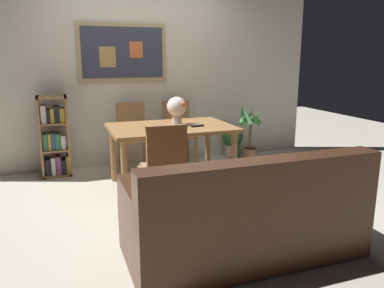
{
  "coord_description": "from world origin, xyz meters",
  "views": [
    {
      "loc": [
        -1.15,
        -3.82,
        1.52
      ],
      "look_at": [
        0.11,
        -0.29,
        0.65
      ],
      "focal_mm": 35.54,
      "sensor_mm": 36.0,
      "label": 1
    }
  ],
  "objects_px": {
    "dining_table": "(171,134)",
    "flower_vase": "(177,108)",
    "bookshelf": "(55,139)",
    "dining_chair_far_right": "(178,128)",
    "potted_palm": "(250,137)",
    "potted_ivy": "(232,140)",
    "dining_chair_far_left": "(133,131)",
    "leather_couch": "(245,218)",
    "tv_remote": "(197,126)",
    "dining_chair_near_left": "(164,162)"
  },
  "relations": [
    {
      "from": "dining_table",
      "to": "flower_vase",
      "type": "xyz_separation_m",
      "value": [
        0.09,
        0.06,
        0.29
      ]
    },
    {
      "from": "bookshelf",
      "to": "flower_vase",
      "type": "bearing_deg",
      "value": -30.61
    },
    {
      "from": "dining_chair_far_right",
      "to": "potted_palm",
      "type": "bearing_deg",
      "value": -10.7
    },
    {
      "from": "potted_ivy",
      "to": "bookshelf",
      "type": "bearing_deg",
      "value": -178.53
    },
    {
      "from": "dining_chair_far_left",
      "to": "leather_couch",
      "type": "xyz_separation_m",
      "value": [
        0.36,
        -2.57,
        -0.23
      ]
    },
    {
      "from": "potted_ivy",
      "to": "potted_palm",
      "type": "height_order",
      "value": "potted_palm"
    },
    {
      "from": "leather_couch",
      "to": "bookshelf",
      "type": "xyz_separation_m",
      "value": [
        -1.35,
        2.66,
        0.17
      ]
    },
    {
      "from": "potted_ivy",
      "to": "tv_remote",
      "type": "xyz_separation_m",
      "value": [
        -0.98,
        -1.09,
        0.47
      ]
    },
    {
      "from": "potted_ivy",
      "to": "potted_palm",
      "type": "relative_size",
      "value": 0.63
    },
    {
      "from": "dining_table",
      "to": "dining_chair_near_left",
      "type": "height_order",
      "value": "dining_chair_near_left"
    },
    {
      "from": "tv_remote",
      "to": "potted_palm",
      "type": "bearing_deg",
      "value": 35.01
    },
    {
      "from": "dining_chair_far_left",
      "to": "leather_couch",
      "type": "distance_m",
      "value": 2.61
    },
    {
      "from": "bookshelf",
      "to": "dining_chair_far_left",
      "type": "bearing_deg",
      "value": -4.97
    },
    {
      "from": "dining_table",
      "to": "tv_remote",
      "type": "distance_m",
      "value": 0.33
    },
    {
      "from": "flower_vase",
      "to": "dining_chair_far_left",
      "type": "bearing_deg",
      "value": 118.4
    },
    {
      "from": "dining_chair_far_left",
      "to": "leather_couch",
      "type": "bearing_deg",
      "value": -82.06
    },
    {
      "from": "leather_couch",
      "to": "tv_remote",
      "type": "relative_size",
      "value": 11.27
    },
    {
      "from": "dining_chair_near_left",
      "to": "bookshelf",
      "type": "height_order",
      "value": "bookshelf"
    },
    {
      "from": "dining_chair_far_left",
      "to": "potted_palm",
      "type": "relative_size",
      "value": 1.06
    },
    {
      "from": "leather_couch",
      "to": "flower_vase",
      "type": "xyz_separation_m",
      "value": [
        0.04,
        1.84,
        0.61
      ]
    },
    {
      "from": "dining_chair_far_right",
      "to": "leather_couch",
      "type": "xyz_separation_m",
      "value": [
        -0.3,
        -2.6,
        -0.23
      ]
    },
    {
      "from": "dining_chair_near_left",
      "to": "dining_chair_far_left",
      "type": "bearing_deg",
      "value": 89.46
    },
    {
      "from": "bookshelf",
      "to": "potted_palm",
      "type": "height_order",
      "value": "bookshelf"
    },
    {
      "from": "dining_table",
      "to": "tv_remote",
      "type": "bearing_deg",
      "value": -27.46
    },
    {
      "from": "dining_chair_near_left",
      "to": "dining_chair_far_right",
      "type": "bearing_deg",
      "value": 67.93
    },
    {
      "from": "dining_chair_far_right",
      "to": "leather_couch",
      "type": "height_order",
      "value": "dining_chair_far_right"
    },
    {
      "from": "dining_chair_near_left",
      "to": "tv_remote",
      "type": "xyz_separation_m",
      "value": [
        0.59,
        0.69,
        0.2
      ]
    },
    {
      "from": "dining_table",
      "to": "dining_chair_far_left",
      "type": "height_order",
      "value": "dining_chair_far_left"
    },
    {
      "from": "potted_palm",
      "to": "tv_remote",
      "type": "bearing_deg",
      "value": -144.99
    },
    {
      "from": "dining_table",
      "to": "dining_chair_far_left",
      "type": "xyz_separation_m",
      "value": [
        -0.3,
        0.79,
        -0.1
      ]
    },
    {
      "from": "dining_table",
      "to": "dining_chair_far_right",
      "type": "height_order",
      "value": "dining_chair_far_right"
    },
    {
      "from": "tv_remote",
      "to": "bookshelf",
      "type": "bearing_deg",
      "value": 146.89
    },
    {
      "from": "dining_chair_near_left",
      "to": "leather_couch",
      "type": "distance_m",
      "value": 1.04
    },
    {
      "from": "bookshelf",
      "to": "potted_ivy",
      "type": "relative_size",
      "value": 1.93
    },
    {
      "from": "dining_table",
      "to": "dining_chair_far_left",
      "type": "relative_size",
      "value": 1.56
    },
    {
      "from": "dining_chair_far_left",
      "to": "flower_vase",
      "type": "height_order",
      "value": "flower_vase"
    },
    {
      "from": "dining_chair_far_right",
      "to": "dining_chair_far_left",
      "type": "bearing_deg",
      "value": -177.08
    },
    {
      "from": "flower_vase",
      "to": "leather_couch",
      "type": "bearing_deg",
      "value": -91.21
    },
    {
      "from": "dining_chair_far_right",
      "to": "flower_vase",
      "type": "distance_m",
      "value": 0.9
    },
    {
      "from": "dining_chair_far_left",
      "to": "potted_palm",
      "type": "bearing_deg",
      "value": -5.46
    },
    {
      "from": "dining_chair_far_right",
      "to": "dining_chair_near_left",
      "type": "height_order",
      "value": "same"
    },
    {
      "from": "dining_chair_near_left",
      "to": "leather_couch",
      "type": "relative_size",
      "value": 0.51
    },
    {
      "from": "leather_couch",
      "to": "potted_ivy",
      "type": "bearing_deg",
      "value": 66.14
    },
    {
      "from": "dining_chair_near_left",
      "to": "potted_palm",
      "type": "xyz_separation_m",
      "value": [
        1.7,
        1.46,
        -0.16
      ]
    },
    {
      "from": "dining_chair_far_left",
      "to": "dining_chair_far_right",
      "type": "bearing_deg",
      "value": 2.92
    },
    {
      "from": "dining_chair_far_right",
      "to": "potted_palm",
      "type": "xyz_separation_m",
      "value": [
        1.03,
        -0.19,
        -0.16
      ]
    },
    {
      "from": "dining_table",
      "to": "tv_remote",
      "type": "xyz_separation_m",
      "value": [
        0.27,
        -0.14,
        0.1
      ]
    },
    {
      "from": "dining_chair_far_left",
      "to": "bookshelf",
      "type": "distance_m",
      "value": 0.99
    },
    {
      "from": "leather_couch",
      "to": "dining_chair_far_right",
      "type": "bearing_deg",
      "value": 83.48
    },
    {
      "from": "flower_vase",
      "to": "dining_table",
      "type": "bearing_deg",
      "value": -147.96
    }
  ]
}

